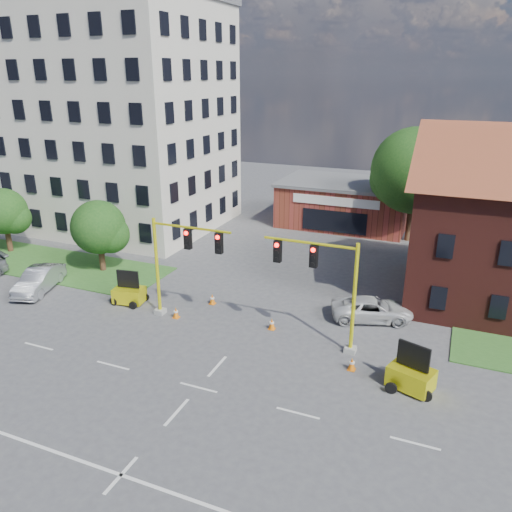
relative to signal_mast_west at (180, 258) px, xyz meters
name	(u,v)px	position (x,y,z in m)	size (l,w,h in m)	color
ground	(198,388)	(4.36, -6.00, -3.92)	(120.00, 120.00, 0.00)	#454548
grass_verge_nw	(38,261)	(-15.64, 4.00, -3.88)	(22.00, 6.00, 0.08)	#2C5921
lane_markings	(164,426)	(4.36, -9.00, -3.91)	(60.00, 36.00, 0.01)	silver
office_block	(119,117)	(-15.64, 15.91, 6.39)	(18.40, 15.40, 20.60)	beige
brick_shop	(345,203)	(4.36, 23.99, -1.76)	(12.40, 8.40, 4.30)	maroon
tree_large	(419,174)	(11.23, 21.08, 2.09)	(7.79, 7.42, 9.99)	#3D2716
tree_nw_front	(102,229)	(-9.44, 4.58, -0.62)	(4.21, 4.01, 5.46)	#3D2716
tree_nw_rear	(7,213)	(-19.45, 5.08, -0.57)	(3.95, 3.76, 5.39)	#3D2716
signal_mast_west	(180,258)	(0.00, 0.00, 0.00)	(5.30, 0.60, 6.20)	#989993
signal_mast_east	(324,281)	(8.71, 0.00, 0.00)	(5.30, 0.60, 6.20)	#989993
trailer_west	(129,293)	(-4.32, 0.54, -3.24)	(2.09, 1.56, 2.17)	#FFF715
trailer_east	(411,376)	(13.71, -2.20, -3.20)	(2.34, 1.92, 2.29)	#FFF715
cone_a	(176,313)	(-0.43, -0.12, -3.58)	(0.40, 0.40, 0.70)	orange
cone_b	(212,299)	(0.73, 2.49, -3.58)	(0.40, 0.40, 0.70)	orange
cone_c	(352,364)	(10.79, -1.67, -3.58)	(0.40, 0.40, 0.70)	orange
cone_d	(272,324)	(5.53, 0.78, -3.58)	(0.40, 0.40, 0.70)	orange
pickup_white	(372,309)	(10.71, 4.29, -3.24)	(2.26, 4.89, 1.36)	silver
sedan_silver_front	(39,280)	(-11.24, -0.20, -3.12)	(1.69, 4.84, 1.60)	#9DA0A5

